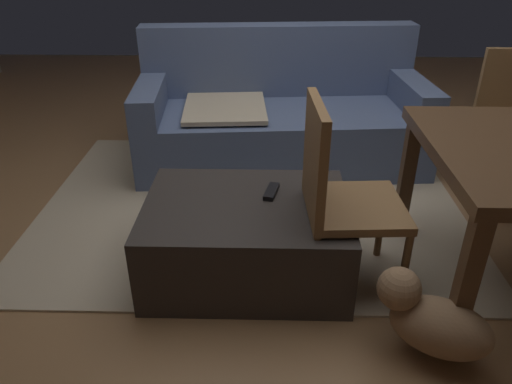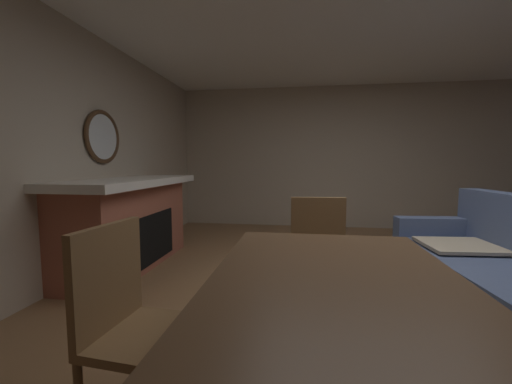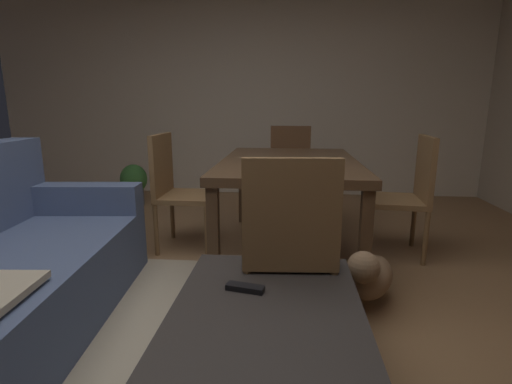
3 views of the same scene
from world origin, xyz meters
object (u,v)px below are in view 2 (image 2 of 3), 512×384
fireplace (130,223)px  small_dog (254,306)px  dining_table (337,297)px  dining_chair_west (319,250)px  couch (505,274)px  ottoman_coffee_table (325,273)px  round_wall_mirror (103,137)px  dining_chair_south (130,314)px  tv_remote (338,254)px

fireplace → small_dog: size_ratio=4.25×
dining_table → dining_chair_west: 1.20m
couch → ottoman_coffee_table: bearing=-97.8°
round_wall_mirror → dining_chair_west: size_ratio=0.65×
ottoman_coffee_table → small_dog: 0.94m
ottoman_coffee_table → dining_chair_south: (1.60, -0.99, 0.33)m
couch → dining_table: 2.07m
dining_table → dining_chair_west: size_ratio=1.73×
couch → tv_remote: (-0.07, -1.29, 0.08)m
tv_remote → couch: bearing=99.6°
round_wall_mirror → dining_chair_south: size_ratio=0.65×
fireplace → dining_chair_west: (0.84, 2.10, 0.00)m
round_wall_mirror → couch: 4.08m
round_wall_mirror → ottoman_coffee_table: (0.43, 2.47, -1.30)m
couch → dining_chair_west: couch is taller
dining_table → dining_chair_west: dining_chair_west is taller
tv_remote → dining_chair_west: 0.36m
ottoman_coffee_table → tv_remote: bearing=39.1°
round_wall_mirror → ottoman_coffee_table: 2.82m
dining_table → dining_chair_west: (-1.20, -0.01, -0.14)m
fireplace → tv_remote: 2.35m
dining_chair_south → small_dog: 1.00m
tv_remote → dining_chair_south: bearing=-23.6°
ottoman_coffee_table → dining_chair_west: 0.53m
fireplace → dining_table: (2.04, 2.10, 0.14)m
fireplace → ottoman_coffee_table: (0.43, 2.18, -0.32)m
round_wall_mirror → small_dog: (1.19, 1.92, -1.31)m
couch → dining_chair_south: bearing=-59.3°
fireplace → small_dog: bearing=53.9°
fireplace → couch: (0.62, 3.57, -0.20)m
couch → small_dog: couch is taller
small_dog → dining_table: bearing=29.1°
ottoman_coffee_table → dining_chair_south: dining_chair_south is taller
fireplace → dining_chair_south: size_ratio=2.21×
tv_remote → fireplace: bearing=-90.9°
round_wall_mirror → dining_table: round_wall_mirror is taller
dining_table → dining_chair_south: (-0.01, -0.91, -0.14)m
dining_chair_south → dining_chair_west: bearing=142.7°
ottoman_coffee_table → dining_table: (1.61, -0.08, 0.47)m
round_wall_mirror → ottoman_coffee_table: bearing=80.1°
dining_chair_west → small_dog: dining_chair_west is taller
dining_table → couch: bearing=134.1°
fireplace → dining_table: size_ratio=1.28×
round_wall_mirror → dining_chair_west: 2.71m
tv_remote → small_dog: tv_remote is taller
fireplace → round_wall_mirror: size_ratio=3.40×
couch → tv_remote: couch is taller
tv_remote → dining_chair_west: bearing=-19.2°
dining_table → fireplace: bearing=-134.1°
fireplace → dining_chair_west: bearing=68.1°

